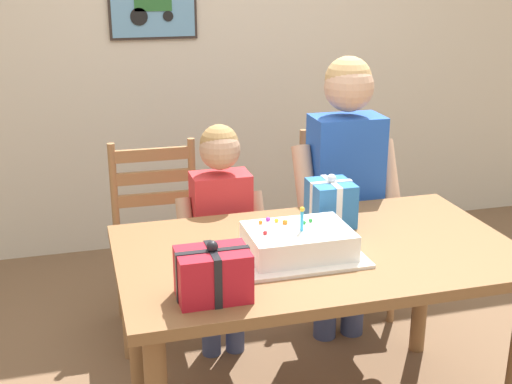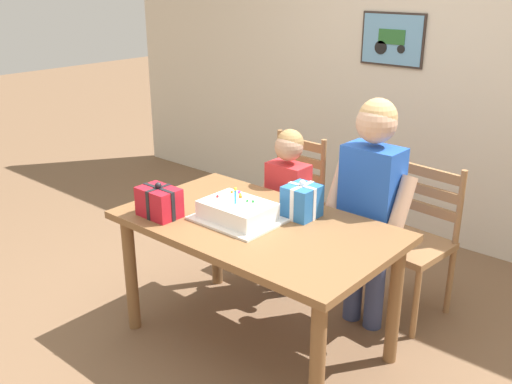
{
  "view_description": "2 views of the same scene",
  "coord_description": "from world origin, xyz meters",
  "px_view_note": "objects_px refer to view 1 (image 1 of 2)",
  "views": [
    {
      "loc": [
        -0.82,
        -2.09,
        1.72
      ],
      "look_at": [
        -0.19,
        0.17,
        0.92
      ],
      "focal_mm": 47.0,
      "sensor_mm": 36.0,
      "label": 1
    },
    {
      "loc": [
        1.79,
        -2.08,
        1.95
      ],
      "look_at": [
        -0.12,
        0.14,
        0.84
      ],
      "focal_mm": 40.47,
      "sensor_mm": 36.0,
      "label": 2
    }
  ],
  "objects_px": {
    "gift_box_beside_cake": "(331,203)",
    "chair_left": "(159,240)",
    "chair_right": "(344,221)",
    "child_older": "(345,174)",
    "gift_box_red_large": "(213,274)",
    "dining_table": "(317,273)",
    "birthday_cake": "(298,243)",
    "child_younger": "(221,220)"
  },
  "relations": [
    {
      "from": "gift_box_beside_cake",
      "to": "chair_left",
      "type": "relative_size",
      "value": 0.23
    },
    {
      "from": "chair_right",
      "to": "child_older",
      "type": "distance_m",
      "value": 0.48
    },
    {
      "from": "gift_box_red_large",
      "to": "dining_table",
      "type": "bearing_deg",
      "value": 31.22
    },
    {
      "from": "dining_table",
      "to": "birthday_cake",
      "type": "bearing_deg",
      "value": -154.13
    },
    {
      "from": "dining_table",
      "to": "gift_box_beside_cake",
      "type": "bearing_deg",
      "value": 58.77
    },
    {
      "from": "chair_left",
      "to": "child_older",
      "type": "xyz_separation_m",
      "value": [
        0.81,
        -0.3,
        0.35
      ]
    },
    {
      "from": "gift_box_red_large",
      "to": "child_older",
      "type": "bearing_deg",
      "value": 46.83
    },
    {
      "from": "gift_box_red_large",
      "to": "child_younger",
      "type": "height_order",
      "value": "child_younger"
    },
    {
      "from": "chair_left",
      "to": "child_younger",
      "type": "xyz_separation_m",
      "value": [
        0.24,
        -0.3,
        0.19
      ]
    },
    {
      "from": "gift_box_red_large",
      "to": "gift_box_beside_cake",
      "type": "distance_m",
      "value": 0.75
    },
    {
      "from": "gift_box_beside_cake",
      "to": "chair_right",
      "type": "height_order",
      "value": "gift_box_beside_cake"
    },
    {
      "from": "birthday_cake",
      "to": "chair_left",
      "type": "relative_size",
      "value": 0.48
    },
    {
      "from": "dining_table",
      "to": "child_older",
      "type": "xyz_separation_m",
      "value": [
        0.34,
        0.57,
        0.18
      ]
    },
    {
      "from": "chair_left",
      "to": "chair_right",
      "type": "bearing_deg",
      "value": -0.01
    },
    {
      "from": "birthday_cake",
      "to": "child_older",
      "type": "distance_m",
      "value": 0.75
    },
    {
      "from": "gift_box_red_large",
      "to": "child_younger",
      "type": "bearing_deg",
      "value": 75.8
    },
    {
      "from": "chair_left",
      "to": "chair_right",
      "type": "distance_m",
      "value": 0.95
    },
    {
      "from": "gift_box_beside_cake",
      "to": "birthday_cake",
      "type": "bearing_deg",
      "value": -130.64
    },
    {
      "from": "dining_table",
      "to": "birthday_cake",
      "type": "relative_size",
      "value": 3.3
    },
    {
      "from": "birthday_cake",
      "to": "gift_box_red_large",
      "type": "relative_size",
      "value": 1.93
    },
    {
      "from": "chair_left",
      "to": "child_younger",
      "type": "height_order",
      "value": "child_younger"
    },
    {
      "from": "birthday_cake",
      "to": "gift_box_red_large",
      "type": "xyz_separation_m",
      "value": [
        -0.35,
        -0.23,
        0.03
      ]
    },
    {
      "from": "dining_table",
      "to": "chair_left",
      "type": "relative_size",
      "value": 1.58
    },
    {
      "from": "dining_table",
      "to": "chair_right",
      "type": "relative_size",
      "value": 1.58
    },
    {
      "from": "chair_left",
      "to": "child_older",
      "type": "distance_m",
      "value": 0.94
    },
    {
      "from": "child_older",
      "to": "child_younger",
      "type": "relative_size",
      "value": 1.24
    },
    {
      "from": "gift_box_red_large",
      "to": "gift_box_beside_cake",
      "type": "xyz_separation_m",
      "value": [
        0.58,
        0.49,
        0.01
      ]
    },
    {
      "from": "gift_box_red_large",
      "to": "chair_left",
      "type": "xyz_separation_m",
      "value": [
        -0.03,
        1.14,
        -0.35
      ]
    },
    {
      "from": "chair_left",
      "to": "chair_right",
      "type": "height_order",
      "value": "same"
    },
    {
      "from": "chair_right",
      "to": "child_younger",
      "type": "xyz_separation_m",
      "value": [
        -0.71,
        -0.3,
        0.19
      ]
    },
    {
      "from": "dining_table",
      "to": "child_older",
      "type": "height_order",
      "value": "child_older"
    },
    {
      "from": "chair_right",
      "to": "child_older",
      "type": "height_order",
      "value": "child_older"
    },
    {
      "from": "gift_box_red_large",
      "to": "chair_right",
      "type": "relative_size",
      "value": 0.25
    },
    {
      "from": "dining_table",
      "to": "chair_right",
      "type": "xyz_separation_m",
      "value": [
        0.48,
        0.87,
        -0.17
      ]
    },
    {
      "from": "birthday_cake",
      "to": "gift_box_beside_cake",
      "type": "bearing_deg",
      "value": 49.36
    },
    {
      "from": "birthday_cake",
      "to": "chair_left",
      "type": "xyz_separation_m",
      "value": [
        -0.38,
        0.91,
        -0.32
      ]
    },
    {
      "from": "dining_table",
      "to": "child_younger",
      "type": "xyz_separation_m",
      "value": [
        -0.23,
        0.57,
        0.02
      ]
    },
    {
      "from": "child_older",
      "to": "child_younger",
      "type": "bearing_deg",
      "value": 179.94
    },
    {
      "from": "gift_box_red_large",
      "to": "chair_right",
      "type": "height_order",
      "value": "gift_box_red_large"
    },
    {
      "from": "birthday_cake",
      "to": "child_older",
      "type": "relative_size",
      "value": 0.33
    },
    {
      "from": "gift_box_red_large",
      "to": "chair_right",
      "type": "bearing_deg",
      "value": 50.98
    },
    {
      "from": "gift_box_red_large",
      "to": "birthday_cake",
      "type": "bearing_deg",
      "value": 32.54
    }
  ]
}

